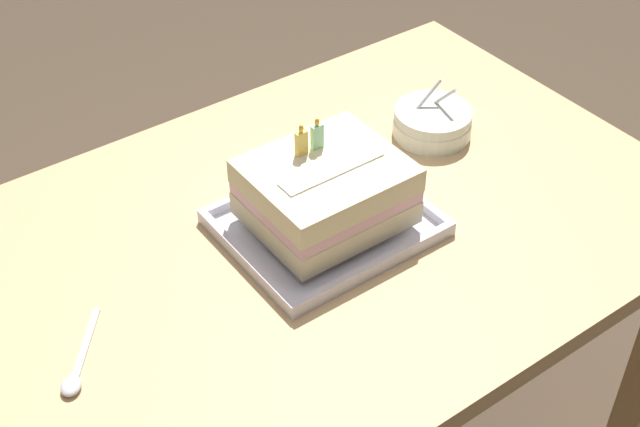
% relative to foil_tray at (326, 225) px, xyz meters
% --- Properties ---
extents(dining_table, '(1.19, 0.78, 0.76)m').
position_rel_foil_tray_xyz_m(dining_table, '(-0.01, 0.01, -0.12)').
color(dining_table, tan).
rests_on(dining_table, ground_plane).
extents(foil_tray, '(0.30, 0.26, 0.02)m').
position_rel_foil_tray_xyz_m(foil_tray, '(0.00, 0.00, 0.00)').
color(foil_tray, silver).
rests_on(foil_tray, dining_table).
extents(birthday_cake, '(0.22, 0.19, 0.15)m').
position_rel_foil_tray_xyz_m(birthday_cake, '(-0.00, 0.00, 0.07)').
color(birthday_cake, beige).
rests_on(birthday_cake, foil_tray).
extents(bowl_stack, '(0.14, 0.14, 0.10)m').
position_rel_foil_tray_xyz_m(bowl_stack, '(0.30, 0.09, 0.02)').
color(bowl_stack, silver).
rests_on(bowl_stack, dining_table).
extents(serving_spoon_near_tray, '(0.11, 0.13, 0.01)m').
position_rel_foil_tray_xyz_m(serving_spoon_near_tray, '(-0.44, -0.05, -0.00)').
color(serving_spoon_near_tray, silver).
rests_on(serving_spoon_near_tray, dining_table).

